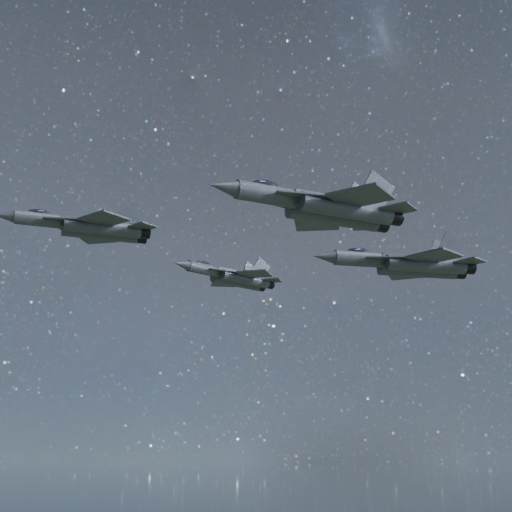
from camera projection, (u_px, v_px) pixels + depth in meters
name	position (u px, v px, depth m)	size (l,w,h in m)	color
jet_lead	(89.00, 227.00, 70.76)	(15.63, 11.13, 3.98)	#31363E
jet_left	(233.00, 277.00, 88.81)	(15.14, 10.01, 3.87)	#31363E
jet_right	(325.00, 207.00, 54.87)	(16.70, 11.68, 4.21)	#31363E
jet_slot	(409.00, 264.00, 82.24)	(19.99, 13.97, 5.03)	#31363E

